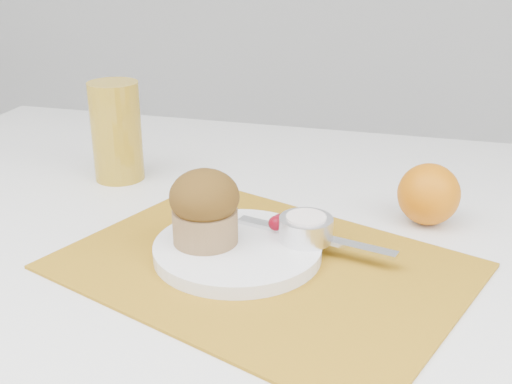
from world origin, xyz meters
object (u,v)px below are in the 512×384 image
(juice_glass, at_px, (116,131))
(muffin, at_px, (205,207))
(orange, at_px, (429,194))
(plate, at_px, (238,249))

(juice_glass, height_order, muffin, juice_glass)
(orange, bearing_deg, muffin, -146.60)
(juice_glass, bearing_deg, muffin, -43.99)
(orange, height_order, muffin, muffin)
(plate, relative_size, muffin, 2.02)
(plate, height_order, muffin, muffin)
(orange, xyz_separation_m, muffin, (-0.24, -0.16, 0.02))
(plate, bearing_deg, juice_glass, 141.15)
(plate, relative_size, orange, 2.44)
(plate, height_order, orange, orange)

